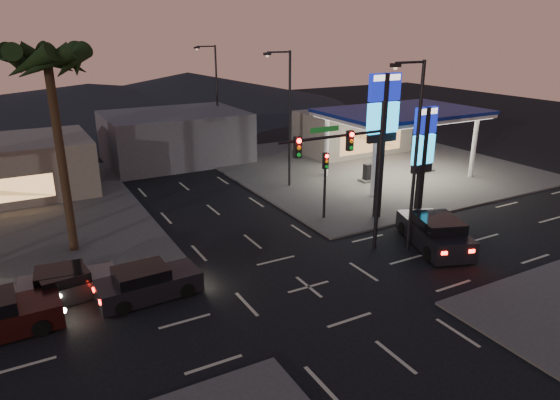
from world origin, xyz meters
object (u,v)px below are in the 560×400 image
car_lane_b_mid (70,286)px  pylon_sign_short (424,145)px  gas_station (402,115)px  pylon_sign_tall (383,118)px  car_lane_b_front (66,283)px  car_lane_a_front (147,283)px  traffic_signal_mast (353,159)px  suv_station (435,233)px

car_lane_b_mid → pylon_sign_short: bearing=0.6°
gas_station → pylon_sign_tall: pylon_sign_tall is taller
pylon_sign_short → car_lane_b_front: (-20.94, 0.06, -4.02)m
pylon_sign_tall → car_lane_a_front: (-15.29, -2.83, -5.70)m
pylon_sign_short → car_lane_a_front: (-17.79, -1.83, -3.96)m
car_lane_a_front → pylon_sign_short: bearing=5.9°
traffic_signal_mast → car_lane_b_front: (-13.69, 2.58, -4.59)m
gas_station → pylon_sign_tall: 10.01m
gas_station → car_lane_a_front: (-22.79, -9.33, -4.38)m
car_lane_a_front → car_lane_b_mid: size_ratio=1.09×
car_lane_a_front → car_lane_b_front: size_ratio=1.08×
pylon_sign_tall → pylon_sign_short: 3.20m
traffic_signal_mast → car_lane_a_front: 11.50m
pylon_sign_short → car_lane_b_mid: bearing=-179.4°
car_lane_a_front → car_lane_b_front: bearing=149.0°
traffic_signal_mast → suv_station: (4.72, -1.43, -4.39)m
pylon_sign_short → car_lane_a_front: size_ratio=1.49×
pylon_sign_short → traffic_signal_mast: size_ratio=0.88×
pylon_sign_tall → car_lane_b_front: bearing=-177.1°
gas_station → traffic_signal_mast: bearing=-140.7°
car_lane_b_mid → gas_station: bearing=16.7°
pylon_sign_tall → traffic_signal_mast: 6.02m
pylon_sign_tall → suv_station: pylon_sign_tall is taller
gas_station → suv_station: (-7.52, -11.45, -4.24)m
gas_station → car_lane_b_mid: (-25.84, -7.73, -4.45)m
car_lane_a_front → car_lane_b_front: (-3.14, 1.89, -0.06)m
gas_station → traffic_signal_mast: (-12.24, -10.01, 0.15)m
car_lane_b_front → suv_station: suv_station is taller
pylon_sign_short → car_lane_a_front: bearing=-174.1°
gas_station → traffic_signal_mast: size_ratio=1.53×
car_lane_b_mid → car_lane_a_front: bearing=-27.6°
pylon_sign_short → traffic_signal_mast: traffic_signal_mast is taller
gas_station → pylon_sign_short: size_ratio=1.74×
car_lane_b_mid → suv_station: 18.68m
pylon_sign_tall → car_lane_b_mid: size_ratio=2.10×
pylon_sign_short → suv_station: pylon_sign_short is taller
traffic_signal_mast → suv_station: 6.60m
pylon_sign_short → gas_station: bearing=56.3°
gas_station → pylon_sign_short: (-5.00, -7.50, -0.42)m
gas_station → suv_station: 14.34m
car_lane_b_front → car_lane_b_mid: (0.10, -0.30, -0.01)m
pylon_sign_tall → car_lane_b_mid: 19.26m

